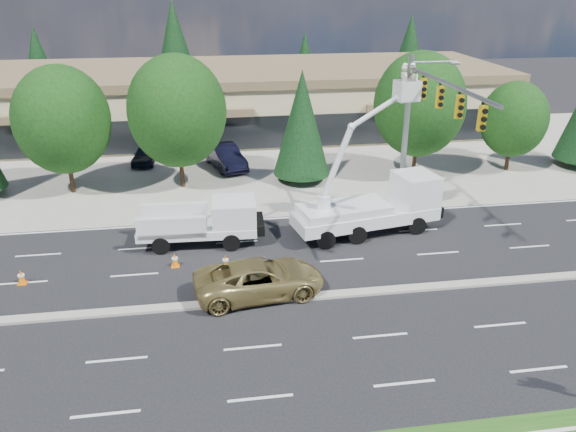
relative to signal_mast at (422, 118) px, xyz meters
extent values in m
plane|color=black|center=(-10.03, -7.04, -6.06)|extent=(140.00, 140.00, 0.00)
cube|color=gray|center=(-10.03, 12.96, -6.05)|extent=(140.00, 22.00, 0.01)
cube|color=gray|center=(-10.03, -7.04, -6.00)|extent=(120.00, 0.55, 0.12)
cube|color=tan|center=(-10.03, 22.96, -3.56)|extent=(50.00, 15.00, 5.00)
cube|color=brown|center=(-10.03, 22.96, -0.91)|extent=(50.40, 15.40, 0.70)
cube|color=black|center=(-10.03, 15.41, -4.56)|extent=(48.00, 0.12, 2.60)
cylinder|color=#332114|center=(-20.03, 7.96, -4.74)|extent=(0.28, 0.28, 2.64)
ellipsoid|color=black|center=(-20.03, 7.96, -1.30)|extent=(5.86, 5.86, 6.74)
cylinder|color=#332114|center=(-13.03, 7.96, -4.65)|extent=(0.28, 0.28, 2.80)
ellipsoid|color=black|center=(-13.03, 7.96, -0.99)|extent=(6.23, 6.23, 7.17)
cylinder|color=#332114|center=(-5.03, 7.96, -5.66)|extent=(0.26, 0.26, 0.80)
cone|color=black|center=(-5.03, 7.96, -2.04)|extent=(3.80, 3.80, 6.94)
cylinder|color=#332114|center=(2.97, 7.96, -4.68)|extent=(0.28, 0.28, 2.76)
ellipsoid|color=black|center=(2.97, 7.96, -1.07)|extent=(6.14, 6.14, 7.06)
cylinder|color=#332114|center=(9.97, 7.96, -5.02)|extent=(0.28, 0.28, 2.07)
ellipsoid|color=black|center=(9.97, 7.96, -2.33)|extent=(4.59, 4.59, 5.28)
cylinder|color=#332114|center=(-28.03, 34.96, -5.66)|extent=(0.26, 0.26, 0.80)
cone|color=black|center=(-28.03, 34.96, -1.61)|extent=(4.20, 4.20, 7.68)
cylinder|color=#332114|center=(-14.03, 34.96, -5.66)|extent=(0.26, 0.26, 0.80)
cone|color=black|center=(-14.03, 34.96, -0.33)|extent=(5.41, 5.41, 9.89)
cylinder|color=#332114|center=(-0.03, 34.96, -5.66)|extent=(0.26, 0.26, 0.80)
cone|color=black|center=(-0.03, 34.96, -2.15)|extent=(3.69, 3.69, 6.75)
cylinder|color=#332114|center=(11.97, 34.96, -5.66)|extent=(0.26, 0.26, 0.80)
cone|color=black|center=(11.97, 34.96, -1.18)|extent=(4.61, 4.61, 8.42)
cylinder|color=gray|center=(-0.03, 2.16, -1.56)|extent=(0.32, 0.32, 9.00)
cylinder|color=gray|center=(-0.03, -2.84, 2.24)|extent=(0.20, 10.00, 0.20)
cylinder|color=gray|center=(1.27, 2.16, 2.54)|extent=(2.60, 0.12, 0.12)
cube|color=gold|center=(-0.03, 0.16, 1.49)|extent=(0.32, 0.22, 1.05)
cube|color=gold|center=(-0.03, -2.04, 1.49)|extent=(0.32, 0.22, 1.05)
cube|color=gold|center=(-0.03, -4.24, 1.49)|extent=(0.32, 0.22, 1.05)
cube|color=gold|center=(-0.03, -6.44, 1.49)|extent=(0.32, 0.22, 1.05)
cube|color=white|center=(-12.03, -0.84, -5.20)|extent=(6.16, 2.49, 0.46)
cube|color=white|center=(-10.11, -0.93, -4.49)|extent=(2.32, 2.27, 1.52)
cube|color=black|center=(-9.45, -0.96, -4.29)|extent=(0.16, 1.92, 1.01)
cube|color=white|center=(-13.20, 0.17, -4.69)|extent=(3.45, 0.45, 1.11)
cube|color=white|center=(-13.28, -1.75, -4.69)|extent=(3.45, 0.45, 1.11)
cube|color=white|center=(-3.03, -0.84, -5.07)|extent=(8.24, 3.84, 0.69)
cube|color=white|center=(-0.11, -0.28, -4.02)|extent=(2.39, 2.66, 1.98)
cube|color=black|center=(0.62, -0.14, -3.88)|extent=(0.45, 1.96, 1.19)
cube|color=white|center=(-4.29, -1.09, -4.52)|extent=(5.10, 3.14, 0.50)
cylinder|color=white|center=(-5.46, -1.32, -3.97)|extent=(0.69, 0.69, 0.79)
cube|color=white|center=(-1.14, -0.48, 1.56)|extent=(1.24, 1.08, 1.07)
imported|color=beige|center=(-1.35, -0.52, 1.96)|extent=(0.52, 0.69, 1.71)
imported|color=beige|center=(-0.93, -0.44, 1.96)|extent=(0.79, 0.94, 1.71)
ellipsoid|color=white|center=(-1.35, -0.52, 2.83)|extent=(0.26, 0.26, 0.18)
ellipsoid|color=white|center=(-0.93, -0.44, 2.83)|extent=(0.26, 0.26, 0.18)
cube|color=orange|center=(-20.00, -3.90, -6.04)|extent=(0.40, 0.40, 0.03)
cone|color=orange|center=(-20.00, -3.90, -5.71)|extent=(0.36, 0.36, 0.70)
cylinder|color=white|center=(-20.00, -3.90, -5.64)|extent=(0.29, 0.29, 0.10)
cube|color=orange|center=(-13.15, -3.27, -6.04)|extent=(0.40, 0.40, 0.03)
cone|color=orange|center=(-13.15, -3.27, -5.71)|extent=(0.36, 0.36, 0.70)
cylinder|color=white|center=(-13.15, -3.27, -5.64)|extent=(0.29, 0.29, 0.10)
cube|color=orange|center=(-10.73, -3.78, -6.04)|extent=(0.40, 0.40, 0.03)
cone|color=orange|center=(-10.73, -3.78, -5.71)|extent=(0.36, 0.36, 0.70)
cylinder|color=white|center=(-10.73, -3.78, -5.64)|extent=(0.29, 0.29, 0.10)
imported|color=#A48F4F|center=(-9.37, -6.44, -5.27)|extent=(5.96, 3.31, 1.58)
imported|color=black|center=(-15.85, 13.61, -5.39)|extent=(2.14, 4.11, 1.34)
imported|color=black|center=(-10.03, 11.58, -5.22)|extent=(3.20, 5.40, 1.68)
camera|label=1|loc=(-11.31, -27.77, 6.93)|focal=35.00mm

